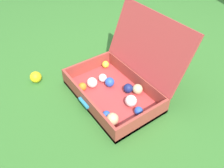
# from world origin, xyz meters

# --- Properties ---
(ground_plane) EXTENTS (16.00, 16.00, 0.00)m
(ground_plane) POSITION_xyz_m (0.00, 0.00, 0.00)
(ground_plane) COLOR #336B28
(open_suitcase) EXTENTS (0.68, 0.62, 0.54)m
(open_suitcase) POSITION_xyz_m (0.08, 0.00, 0.12)
(open_suitcase) COLOR #B23838
(open_suitcase) RESTS_ON ground
(stray_ball_on_grass) EXTENTS (0.09, 0.09, 0.09)m
(stray_ball_on_grass) POSITION_xyz_m (-0.40, -0.46, 0.04)
(stray_ball_on_grass) COLOR yellow
(stray_ball_on_grass) RESTS_ON ground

